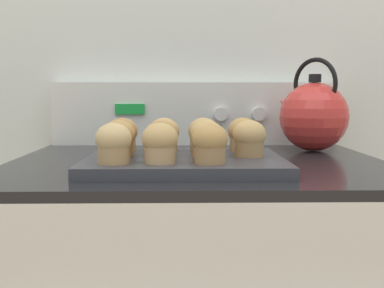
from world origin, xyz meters
TOP-DOWN VIEW (x-y plane):
  - wall_back at (0.00, 0.72)m, footprint 8.00×0.05m
  - control_panel at (0.00, 0.67)m, footprint 0.78×0.07m
  - muffin_pan at (-0.03, 0.24)m, footprint 0.38×0.29m
  - muffin_r0_c0 at (-0.15, 0.15)m, footprint 0.06×0.06m
  - muffin_r0_c1 at (-0.07, 0.16)m, footprint 0.06×0.06m
  - muffin_r0_c2 at (0.01, 0.15)m, footprint 0.06×0.06m
  - muffin_r1_c0 at (-0.16, 0.24)m, footprint 0.06×0.06m
  - muffin_r1_c1 at (-0.07, 0.24)m, footprint 0.06×0.06m
  - muffin_r1_c2 at (0.01, 0.24)m, footprint 0.06×0.06m
  - muffin_r1_c3 at (0.10, 0.24)m, footprint 0.06×0.06m
  - muffin_r2_c0 at (-0.16, 0.32)m, footprint 0.06×0.06m
  - muffin_r2_c1 at (-0.07, 0.32)m, footprint 0.06×0.06m
  - muffin_r2_c2 at (0.01, 0.32)m, footprint 0.06×0.06m
  - muffin_r2_c3 at (0.09, 0.32)m, footprint 0.06×0.06m
  - tea_kettle at (0.29, 0.51)m, footprint 0.17×0.19m

SIDE VIEW (x-z plane):
  - muffin_pan at x=-0.03m, z-range 0.94..0.96m
  - muffin_r0_c0 at x=-0.15m, z-range 0.96..1.03m
  - muffin_r0_c1 at x=-0.07m, z-range 0.96..1.03m
  - muffin_r0_c2 at x=0.01m, z-range 0.96..1.03m
  - muffin_r1_c0 at x=-0.16m, z-range 0.96..1.03m
  - muffin_r1_c1 at x=-0.07m, z-range 0.96..1.03m
  - muffin_r1_c2 at x=0.01m, z-range 0.96..1.03m
  - muffin_r1_c3 at x=0.10m, z-range 0.96..1.03m
  - muffin_r2_c0 at x=-0.16m, z-range 0.96..1.03m
  - muffin_r2_c1 at x=-0.07m, z-range 0.96..1.03m
  - muffin_r2_c2 at x=0.01m, z-range 0.96..1.03m
  - muffin_r2_c3 at x=0.09m, z-range 0.96..1.03m
  - control_panel at x=0.00m, z-range 0.94..1.11m
  - tea_kettle at x=0.29m, z-range 0.91..1.14m
  - wall_back at x=0.00m, z-range 0.00..2.40m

